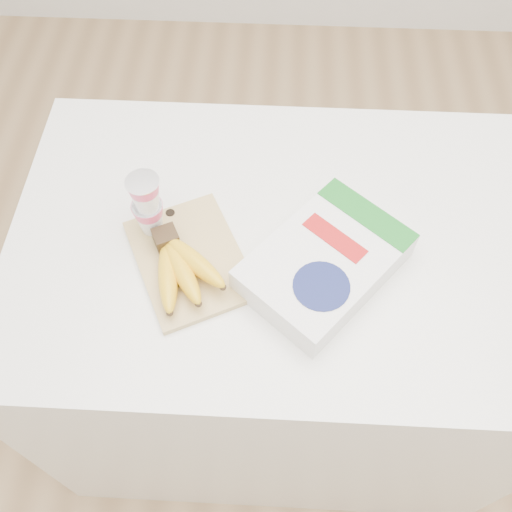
{
  "coord_description": "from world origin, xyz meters",
  "views": [
    {
      "loc": [
        -0.03,
        -0.7,
        1.89
      ],
      "look_at": [
        -0.06,
        -0.08,
        0.93
      ],
      "focal_mm": 40.0,
      "sensor_mm": 36.0,
      "label": 1
    }
  ],
  "objects": [
    {
      "name": "cereal_box",
      "position": [
        0.08,
        -0.09,
        0.93
      ],
      "size": [
        0.37,
        0.39,
        0.07
      ],
      "rotation": [
        0.0,
        0.0,
        -0.71
      ],
      "color": "white",
      "rests_on": "table"
    },
    {
      "name": "cutting_board",
      "position": [
        -0.2,
        -0.08,
        0.9
      ],
      "size": [
        0.31,
        0.34,
        0.01
      ],
      "primitive_type": "cube",
      "rotation": [
        0.0,
        0.0,
        0.46
      ],
      "color": "tan",
      "rests_on": "table"
    },
    {
      "name": "yogurt_stack",
      "position": [
        -0.28,
        -0.01,
        0.99
      ],
      "size": [
        0.07,
        0.07,
        0.16
      ],
      "color": "white",
      "rests_on": "cutting_board"
    },
    {
      "name": "bananas",
      "position": [
        -0.21,
        -0.11,
        0.93
      ],
      "size": [
        0.18,
        0.21,
        0.06
      ],
      "color": "#382816",
      "rests_on": "cutting_board"
    },
    {
      "name": "table",
      "position": [
        0.0,
        0.0,
        0.45
      ],
      "size": [
        1.19,
        0.79,
        0.89
      ],
      "primitive_type": "cube",
      "color": "white",
      "rests_on": "ground"
    },
    {
      "name": "room",
      "position": [
        0.0,
        0.0,
        1.35
      ],
      "size": [
        4.0,
        4.0,
        4.0
      ],
      "color": "tan",
      "rests_on": "ground"
    }
  ]
}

